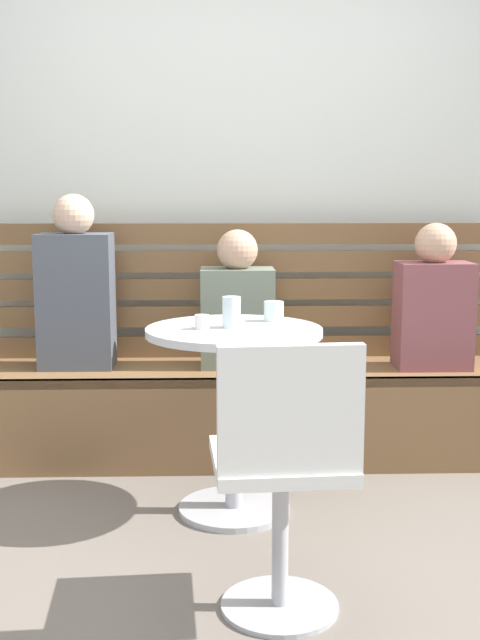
# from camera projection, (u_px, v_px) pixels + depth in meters

# --- Properties ---
(ground) EXTENTS (8.00, 8.00, 0.00)m
(ground) POSITION_uv_depth(u_px,v_px,m) (254.00, 575.00, 2.64)
(ground) COLOR #70665B
(back_wall) EXTENTS (5.20, 0.10, 2.90)m
(back_wall) POSITION_uv_depth(u_px,v_px,m) (240.00, 153.00, 4.03)
(back_wall) COLOR silver
(back_wall) RESTS_ON ground
(booth_bench) EXTENTS (2.70, 0.52, 0.44)m
(booth_bench) POSITION_uv_depth(u_px,v_px,m) (242.00, 412.00, 3.79)
(booth_bench) COLOR brown
(booth_bench) RESTS_ON ground
(booth_backrest) EXTENTS (2.65, 0.04, 0.66)m
(booth_backrest) POSITION_uv_depth(u_px,v_px,m) (241.00, 290.00, 3.94)
(booth_backrest) COLOR brown
(booth_backrest) RESTS_ON booth_bench
(cafe_table) EXTENTS (0.68, 0.68, 0.74)m
(cafe_table) POSITION_uv_depth(u_px,v_px,m) (234.00, 384.00, 3.09)
(cafe_table) COLOR #ADADB2
(cafe_table) RESTS_ON ground
(white_chair) EXTENTS (0.43, 0.43, 0.85)m
(white_chair) POSITION_uv_depth(u_px,v_px,m) (284.00, 469.00, 2.29)
(white_chair) COLOR #ADADB2
(white_chair) RESTS_ON ground
(person_adult) EXTENTS (0.34, 0.22, 0.81)m
(person_adult) POSITION_uv_depth(u_px,v_px,m) (76.00, 290.00, 3.70)
(person_adult) COLOR #4C515B
(person_adult) RESTS_ON booth_bench
(person_child_left) EXTENTS (0.34, 0.22, 0.67)m
(person_child_left) POSITION_uv_depth(u_px,v_px,m) (433.00, 304.00, 3.70)
(person_child_left) COLOR brown
(person_child_left) RESTS_ON booth_bench
(person_child_middle) EXTENTS (0.34, 0.22, 0.64)m
(person_child_middle) POSITION_uv_depth(u_px,v_px,m) (237.00, 307.00, 3.73)
(person_child_middle) COLOR slate
(person_child_middle) RESTS_ON booth_bench
(cup_espresso_small) EXTENTS (0.06, 0.06, 0.05)m
(cup_espresso_small) POSITION_uv_depth(u_px,v_px,m) (202.00, 322.00, 3.01)
(cup_espresso_small) COLOR silver
(cup_espresso_small) RESTS_ON cafe_table
(cup_glass_short) EXTENTS (0.08, 0.08, 0.08)m
(cup_glass_short) POSITION_uv_depth(u_px,v_px,m) (274.00, 311.00, 3.20)
(cup_glass_short) COLOR silver
(cup_glass_short) RESTS_ON cafe_table
(cup_glass_tall) EXTENTS (0.07, 0.07, 0.12)m
(cup_glass_tall) POSITION_uv_depth(u_px,v_px,m) (231.00, 312.00, 3.04)
(cup_glass_tall) COLOR silver
(cup_glass_tall) RESTS_ON cafe_table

